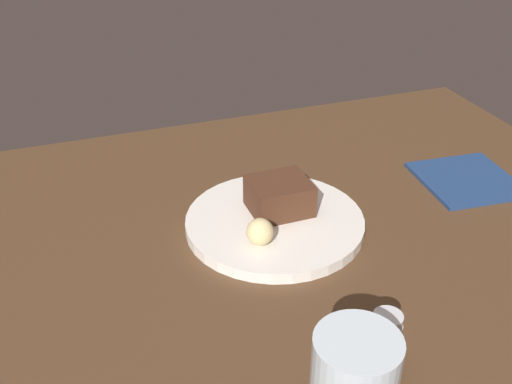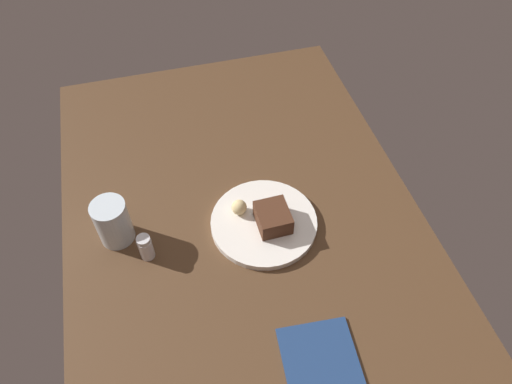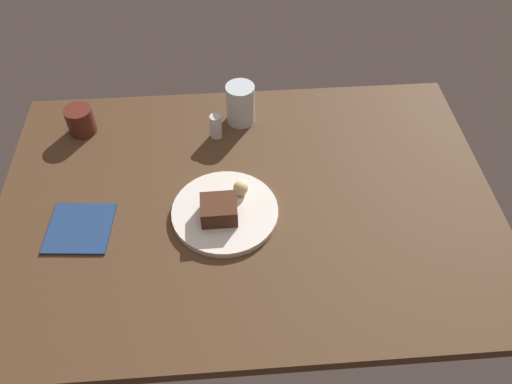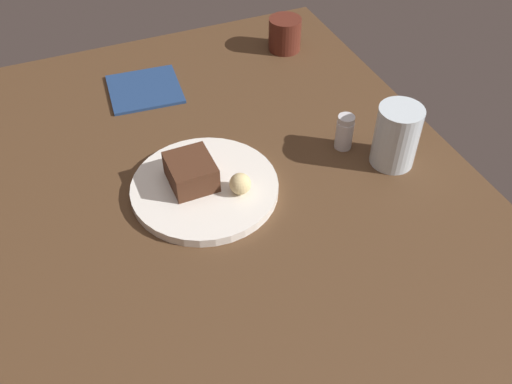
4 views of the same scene
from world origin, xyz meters
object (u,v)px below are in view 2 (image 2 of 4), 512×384
(chocolate_cake_slice, at_px, (273,218))
(water_glass, at_px, (113,223))
(dessert_plate, at_px, (264,223))
(folded_napkin, at_px, (320,358))
(bread_roll, at_px, (239,207))
(salt_shaker, at_px, (146,247))

(chocolate_cake_slice, relative_size, water_glass, 0.73)
(dessert_plate, bearing_deg, folded_napkin, -176.86)
(dessert_plate, distance_m, water_glass, 0.34)
(bread_roll, distance_m, folded_napkin, 0.38)
(bread_roll, height_order, salt_shaker, salt_shaker)
(water_glass, bearing_deg, chocolate_cake_slice, -100.51)
(chocolate_cake_slice, bearing_deg, bread_roll, 51.51)
(bread_roll, height_order, water_glass, water_glass)
(chocolate_cake_slice, distance_m, water_glass, 0.36)
(salt_shaker, xyz_separation_m, water_glass, (0.07, 0.06, 0.02))
(salt_shaker, height_order, folded_napkin, salt_shaker)
(bread_roll, relative_size, folded_napkin, 0.25)
(folded_napkin, bearing_deg, salt_shaker, 42.37)
(salt_shaker, relative_size, folded_napkin, 0.47)
(dessert_plate, relative_size, bread_roll, 6.90)
(chocolate_cake_slice, bearing_deg, water_glass, 79.49)
(dessert_plate, relative_size, chocolate_cake_slice, 3.02)
(chocolate_cake_slice, xyz_separation_m, bread_roll, (0.05, 0.07, -0.01))
(dessert_plate, xyz_separation_m, chocolate_cake_slice, (-0.01, -0.02, 0.03))
(bread_roll, distance_m, water_glass, 0.29)
(dessert_plate, relative_size, folded_napkin, 1.72)
(salt_shaker, distance_m, water_glass, 0.09)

